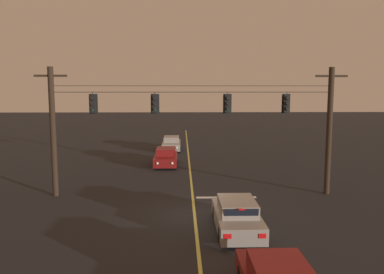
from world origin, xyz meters
The scene contains 11 objects.
ground_plane centered at (0.00, 0.00, 0.00)m, with size 180.00×180.00×0.00m, color black.
lane_centre_stripe centered at (0.00, 9.66, 0.00)m, with size 0.14×60.00×0.01m, color #D1C64C.
stop_bar_paint centered at (1.90, 3.06, 0.00)m, with size 3.40×0.36×0.01m, color silver.
signal_span_assembly centered at (0.00, 3.66, 3.81)m, with size 17.50×0.32×7.31m.
traffic_light_leftmost centered at (-5.58, 3.64, 5.26)m, with size 0.48×0.41×1.22m.
traffic_light_left_inner centered at (-2.12, 3.64, 5.26)m, with size 0.48×0.41×1.22m.
traffic_light_centre centered at (1.99, 3.64, 5.26)m, with size 0.48×0.41×1.22m.
traffic_light_right_inner centered at (5.34, 3.64, 5.26)m, with size 0.48×0.41×1.22m.
car_waiting_near_lane centered at (1.74, -1.97, 0.65)m, with size 1.80×4.33×1.39m.
car_oncoming_lead centered at (-1.91, 12.47, 0.65)m, with size 1.80×4.42×1.39m.
car_oncoming_trailing centered at (-1.67, 20.30, 0.65)m, with size 1.80×4.42×1.39m.
Camera 1 is at (-0.60, -17.26, 5.95)m, focal length 34.71 mm.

